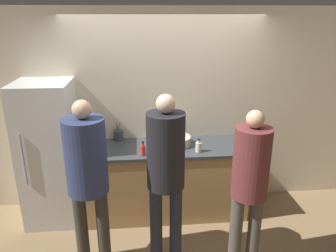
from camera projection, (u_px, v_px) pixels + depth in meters
name	position (u px, v px, depth m)	size (l,w,h in m)	color
ground_plane	(169.00, 228.00, 4.04)	(14.00, 14.00, 0.00)	#8C704C
wall_back	(164.00, 110.00, 4.31)	(5.20, 0.06, 2.60)	beige
counter	(166.00, 179.00, 4.26)	(2.04, 0.72, 0.94)	tan
refrigerator	(50.00, 154.00, 4.00)	(0.65, 0.68, 1.78)	white
person_left	(87.00, 169.00, 3.16)	(0.40, 0.40, 1.78)	#38332D
person_center	(166.00, 165.00, 3.21)	(0.38, 0.38, 1.82)	#232838
person_right	(250.00, 177.00, 3.17)	(0.35, 0.35, 1.69)	#4C4742
fruit_bowl	(176.00, 140.00, 4.13)	(0.36, 0.36, 0.15)	beige
utensil_crock	(118.00, 135.00, 4.28)	(0.13, 0.13, 0.25)	#3D424C
bottle_clear	(199.00, 147.00, 3.92)	(0.08, 0.08, 0.16)	silver
bottle_red	(143.00, 150.00, 3.82)	(0.06, 0.06, 0.17)	red
cup_black	(95.00, 145.00, 4.02)	(0.07, 0.07, 0.08)	#28282D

